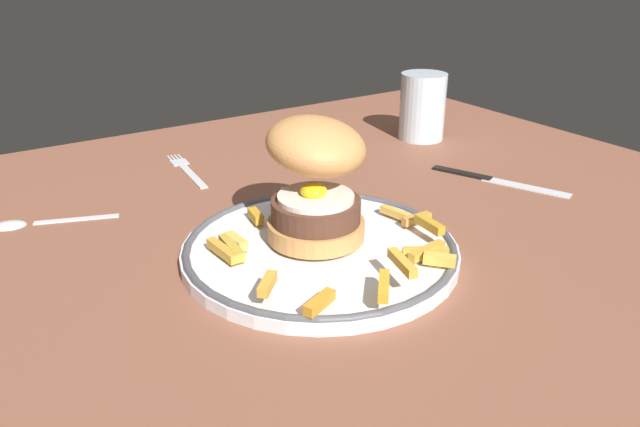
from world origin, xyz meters
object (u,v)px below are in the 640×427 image
object	(u,v)px
burger	(316,178)
fork	(186,169)
spoon	(23,222)
dinner_plate	(320,248)
water_glass	(422,111)
knife	(487,178)

from	to	relation	value
burger	fork	bearing A→B (deg)	94.87
burger	spoon	bearing A→B (deg)	137.48
dinner_plate	spoon	bearing A→B (deg)	134.09
fork	water_glass	bearing A→B (deg)	-10.02
knife	fork	bearing A→B (deg)	141.51
fork	spoon	world-z (taller)	spoon
dinner_plate	water_glass	world-z (taller)	water_glass
spoon	dinner_plate	bearing A→B (deg)	-45.91
burger	knife	size ratio (longest dim) A/B	0.76
water_glass	spoon	distance (cm)	57.98
dinner_plate	fork	size ratio (longest dim) A/B	1.87
dinner_plate	fork	distance (cm)	30.52
water_glass	fork	bearing A→B (deg)	169.98
dinner_plate	fork	bearing A→B (deg)	93.01
burger	knife	distance (cm)	30.02
burger	spoon	size ratio (longest dim) A/B	1.01
fork	knife	bearing A→B (deg)	-38.49
dinner_plate	spoon	xyz separation A→B (cm)	(-23.13, 23.88, -0.48)
burger	spoon	distance (cm)	33.29
dinner_plate	spoon	world-z (taller)	dinner_plate
knife	spoon	size ratio (longest dim) A/B	1.32
spoon	knife	bearing A→B (deg)	-19.12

